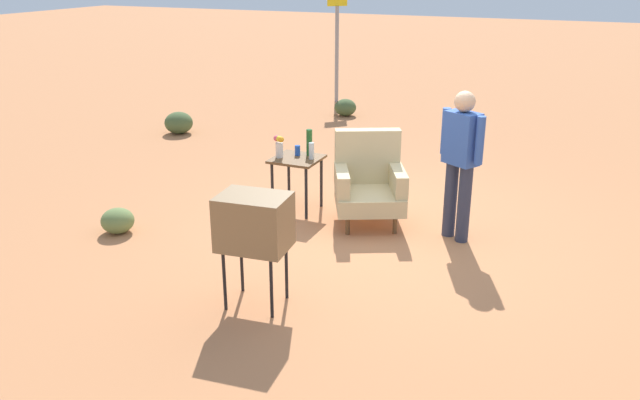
# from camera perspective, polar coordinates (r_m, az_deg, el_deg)

# --- Properties ---
(ground_plane) EXTENTS (60.00, 60.00, 0.00)m
(ground_plane) POSITION_cam_1_polar(r_m,az_deg,el_deg) (7.39, 5.87, -2.99)
(ground_plane) COLOR #C17A4C
(armchair) EXTENTS (1.02, 1.03, 1.06)m
(armchair) POSITION_cam_1_polar(r_m,az_deg,el_deg) (7.55, 4.28, 1.62)
(armchair) COLOR brown
(armchair) RESTS_ON ground
(side_table) EXTENTS (0.56, 0.56, 0.67)m
(side_table) POSITION_cam_1_polar(r_m,az_deg,el_deg) (7.88, -2.03, 3.00)
(side_table) COLOR black
(side_table) RESTS_ON ground
(tv_on_stand) EXTENTS (0.64, 0.50, 1.03)m
(tv_on_stand) POSITION_cam_1_polar(r_m,az_deg,el_deg) (5.62, -5.78, -1.99)
(tv_on_stand) COLOR black
(tv_on_stand) RESTS_ON ground
(person_standing) EXTENTS (0.50, 0.37, 1.64)m
(person_standing) POSITION_cam_1_polar(r_m,az_deg,el_deg) (7.09, 12.19, 3.72)
(person_standing) COLOR #2D3347
(person_standing) RESTS_ON ground
(road_sign) EXTENTS (0.33, 0.33, 2.44)m
(road_sign) POSITION_cam_1_polar(r_m,az_deg,el_deg) (14.21, 1.49, 14.09)
(road_sign) COLOR gray
(road_sign) RESTS_ON ground
(bottle_wine_green) EXTENTS (0.07, 0.07, 0.32)m
(bottle_wine_green) POSITION_cam_1_polar(r_m,az_deg,el_deg) (7.91, -0.94, 5.05)
(bottle_wine_green) COLOR #1E5623
(bottle_wine_green) RESTS_ON side_table
(bottle_short_clear) EXTENTS (0.06, 0.06, 0.20)m
(bottle_short_clear) POSITION_cam_1_polar(r_m,az_deg,el_deg) (7.77, -0.75, 4.32)
(bottle_short_clear) COLOR silver
(bottle_short_clear) RESTS_ON side_table
(soda_can_blue) EXTENTS (0.07, 0.07, 0.12)m
(soda_can_blue) POSITION_cam_1_polar(r_m,az_deg,el_deg) (7.94, -1.98, 4.35)
(soda_can_blue) COLOR blue
(soda_can_blue) RESTS_ON side_table
(flower_vase) EXTENTS (0.14, 0.10, 0.27)m
(flower_vase) POSITION_cam_1_polar(r_m,az_deg,el_deg) (7.84, -3.59, 4.78)
(flower_vase) COLOR silver
(flower_vase) RESTS_ON side_table
(shrub_near) EXTENTS (0.37, 0.37, 0.29)m
(shrub_near) POSITION_cam_1_polar(r_m,az_deg,el_deg) (7.69, -17.27, -1.74)
(shrub_near) COLOR olive
(shrub_near) RESTS_ON ground
(shrub_mid) EXTENTS (0.50, 0.50, 0.38)m
(shrub_mid) POSITION_cam_1_polar(r_m,az_deg,el_deg) (11.89, -12.25, 6.61)
(shrub_mid) COLOR #475B33
(shrub_mid) RESTS_ON ground
(shrub_far) EXTENTS (0.43, 0.43, 0.33)m
(shrub_far) POSITION_cam_1_polar(r_m,az_deg,el_deg) (13.01, 2.23, 8.09)
(shrub_far) COLOR #475B33
(shrub_far) RESTS_ON ground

